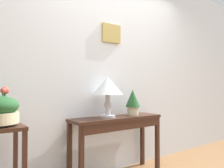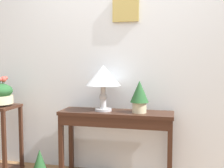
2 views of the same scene
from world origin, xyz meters
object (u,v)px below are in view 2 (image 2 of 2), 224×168
at_px(table_lamp, 103,77).
at_px(potted_plant_floor, 40,163).
at_px(console_table, 116,123).
at_px(pedestal_stand_left, 0,139).
at_px(potted_plant_on_console, 139,95).

relative_size(table_lamp, potted_plant_floor, 1.50).
height_order(console_table, pedestal_stand_left, pedestal_stand_left).
bearing_deg(table_lamp, console_table, -9.16).
height_order(table_lamp, potted_plant_on_console, table_lamp).
relative_size(potted_plant_on_console, potted_plant_floor, 1.02).
distance_m(pedestal_stand_left, potted_plant_floor, 0.54).
height_order(console_table, potted_plant_floor, console_table).
bearing_deg(pedestal_stand_left, potted_plant_floor, -5.77).
relative_size(pedestal_stand_left, potted_plant_floor, 2.39).
bearing_deg(potted_plant_floor, pedestal_stand_left, 174.23).
xyz_separation_m(console_table, potted_plant_on_console, (0.24, 0.01, 0.29)).
xyz_separation_m(potted_plant_on_console, potted_plant_floor, (-1.03, -0.15, -0.73)).
relative_size(console_table, potted_plant_on_console, 3.61).
xyz_separation_m(table_lamp, potted_plant_floor, (-0.65, -0.17, -0.90)).
height_order(potted_plant_on_console, pedestal_stand_left, potted_plant_on_console).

